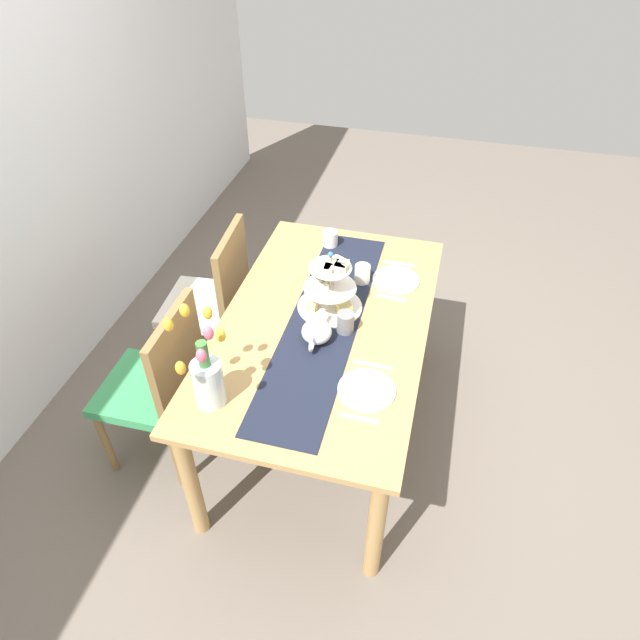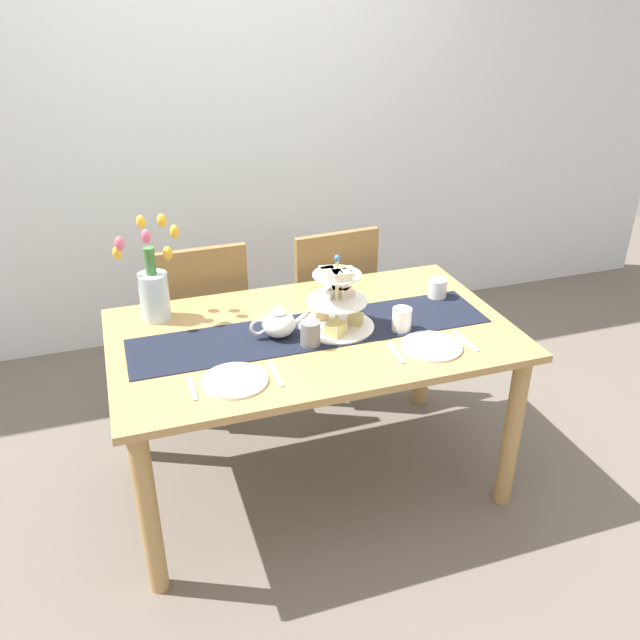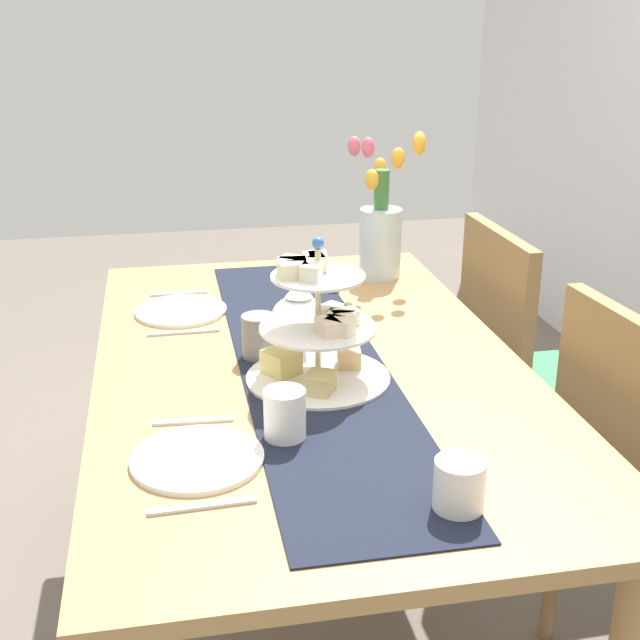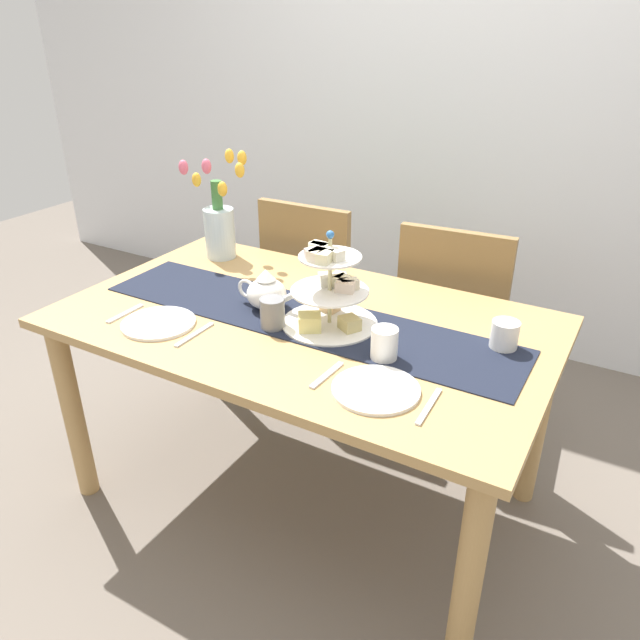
{
  "view_description": "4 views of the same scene",
  "coord_description": "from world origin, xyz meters",
  "px_view_note": "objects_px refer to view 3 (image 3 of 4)",
  "views": [
    {
      "loc": [
        -1.84,
        -0.46,
        2.38
      ],
      "look_at": [
        -0.06,
        0.01,
        0.79
      ],
      "focal_mm": 31.3,
      "sensor_mm": 36.0,
      "label": 1
    },
    {
      "loc": [
        -0.69,
        -2.16,
        1.95
      ],
      "look_at": [
        0.01,
        -0.08,
        0.82
      ],
      "focal_mm": 36.86,
      "sensor_mm": 36.0,
      "label": 2
    },
    {
      "loc": [
        1.67,
        -0.3,
        1.47
      ],
      "look_at": [
        0.02,
        0.02,
        0.83
      ],
      "focal_mm": 47.29,
      "sensor_mm": 36.0,
      "label": 3
    },
    {
      "loc": [
        0.91,
        -1.47,
        1.6
      ],
      "look_at": [
        0.1,
        -0.05,
        0.77
      ],
      "focal_mm": 33.94,
      "sensor_mm": 36.0,
      "label": 4
    }
  ],
  "objects_px": {
    "tiered_cake_stand": "(316,330)",
    "tulip_vase": "(381,227)",
    "cream_jug": "(459,486)",
    "knife_right": "(203,506)",
    "dinner_plate_left": "(181,311)",
    "dinner_plate_right": "(197,459)",
    "dining_table": "(310,404)",
    "fork_right": "(193,421)",
    "mug_grey": "(259,336)",
    "knife_left": "(183,332)",
    "fork_left": "(179,293)",
    "chair_left": "(529,370)",
    "mug_white_text": "(285,415)",
    "teapot": "(299,315)"
  },
  "relations": [
    {
      "from": "knife_left",
      "to": "dinner_plate_left",
      "type": "bearing_deg",
      "value": 180.0
    },
    {
      "from": "dining_table",
      "to": "tulip_vase",
      "type": "distance_m",
      "value": 0.69
    },
    {
      "from": "tiered_cake_stand",
      "to": "tulip_vase",
      "type": "bearing_deg",
      "value": 154.93
    },
    {
      "from": "dinner_plate_left",
      "to": "knife_right",
      "type": "distance_m",
      "value": 0.89
    },
    {
      "from": "fork_left",
      "to": "dining_table",
      "type": "bearing_deg",
      "value": 27.43
    },
    {
      "from": "dining_table",
      "to": "teapot",
      "type": "xyz_separation_m",
      "value": [
        -0.14,
        0.0,
        0.16
      ]
    },
    {
      "from": "dinner_plate_left",
      "to": "tulip_vase",
      "type": "bearing_deg",
      "value": 109.34
    },
    {
      "from": "tiered_cake_stand",
      "to": "teapot",
      "type": "relative_size",
      "value": 1.28
    },
    {
      "from": "knife_left",
      "to": "knife_right",
      "type": "distance_m",
      "value": 0.75
    },
    {
      "from": "teapot",
      "to": "knife_right",
      "type": "bearing_deg",
      "value": -21.68
    },
    {
      "from": "dinner_plate_left",
      "to": "dinner_plate_right",
      "type": "distance_m",
      "value": 0.75
    },
    {
      "from": "dinner_plate_right",
      "to": "tiered_cake_stand",
      "type": "bearing_deg",
      "value": 137.46
    },
    {
      "from": "chair_left",
      "to": "fork_left",
      "type": "bearing_deg",
      "value": -99.87
    },
    {
      "from": "dining_table",
      "to": "dinner_plate_right",
      "type": "relative_size",
      "value": 6.8
    },
    {
      "from": "dinner_plate_left",
      "to": "dinner_plate_right",
      "type": "xyz_separation_m",
      "value": [
        0.75,
        0.0,
        0.0
      ]
    },
    {
      "from": "tulip_vase",
      "to": "cream_jug",
      "type": "xyz_separation_m",
      "value": [
        1.17,
        -0.18,
        -0.1
      ]
    },
    {
      "from": "cream_jug",
      "to": "mug_grey",
      "type": "distance_m",
      "value": 0.69
    },
    {
      "from": "cream_jug",
      "to": "fork_left",
      "type": "distance_m",
      "value": 1.18
    },
    {
      "from": "chair_left",
      "to": "teapot",
      "type": "bearing_deg",
      "value": -73.2
    },
    {
      "from": "mug_grey",
      "to": "knife_left",
      "type": "bearing_deg",
      "value": -138.12
    },
    {
      "from": "dinner_plate_right",
      "to": "cream_jug",
      "type": "bearing_deg",
      "value": 60.07
    },
    {
      "from": "dinner_plate_right",
      "to": "fork_right",
      "type": "relative_size",
      "value": 1.53
    },
    {
      "from": "dinner_plate_left",
      "to": "fork_left",
      "type": "relative_size",
      "value": 1.53
    },
    {
      "from": "chair_left",
      "to": "fork_left",
      "type": "distance_m",
      "value": 0.99
    },
    {
      "from": "tiered_cake_stand",
      "to": "dinner_plate_left",
      "type": "distance_m",
      "value": 0.54
    },
    {
      "from": "tiered_cake_stand",
      "to": "knife_right",
      "type": "height_order",
      "value": "tiered_cake_stand"
    },
    {
      "from": "knife_left",
      "to": "mug_grey",
      "type": "height_order",
      "value": "mug_grey"
    },
    {
      "from": "cream_jug",
      "to": "fork_left",
      "type": "relative_size",
      "value": 0.57
    },
    {
      "from": "knife_right",
      "to": "dinner_plate_right",
      "type": "bearing_deg",
      "value": 180.0
    },
    {
      "from": "chair_left",
      "to": "dinner_plate_left",
      "type": "xyz_separation_m",
      "value": [
        -0.02,
        -0.95,
        0.23
      ]
    },
    {
      "from": "chair_left",
      "to": "knife_left",
      "type": "distance_m",
      "value": 0.99
    },
    {
      "from": "dinner_plate_left",
      "to": "mug_grey",
      "type": "relative_size",
      "value": 2.42
    },
    {
      "from": "cream_jug",
      "to": "fork_left",
      "type": "bearing_deg",
      "value": -160.82
    },
    {
      "from": "cream_jug",
      "to": "dinner_plate_left",
      "type": "xyz_separation_m",
      "value": [
        -0.97,
        -0.39,
        -0.04
      ]
    },
    {
      "from": "dining_table",
      "to": "knife_right",
      "type": "bearing_deg",
      "value": -26.58
    },
    {
      "from": "mug_grey",
      "to": "dinner_plate_left",
      "type": "bearing_deg",
      "value": -153.69
    },
    {
      "from": "tiered_cake_stand",
      "to": "mug_grey",
      "type": "height_order",
      "value": "tiered_cake_stand"
    },
    {
      "from": "mug_grey",
      "to": "mug_white_text",
      "type": "xyz_separation_m",
      "value": [
        0.38,
        0.0,
        -0.0
      ]
    },
    {
      "from": "tulip_vase",
      "to": "fork_right",
      "type": "distance_m",
      "value": 1.0
    },
    {
      "from": "teapot",
      "to": "cream_jug",
      "type": "bearing_deg",
      "value": 9.46
    },
    {
      "from": "mug_white_text",
      "to": "dining_table",
      "type": "bearing_deg",
      "value": 162.54
    },
    {
      "from": "chair_left",
      "to": "knife_right",
      "type": "xyz_separation_m",
      "value": [
        0.87,
        -0.95,
        0.23
      ]
    },
    {
      "from": "chair_left",
      "to": "cream_jug",
      "type": "height_order",
      "value": "chair_left"
    },
    {
      "from": "cream_jug",
      "to": "fork_right",
      "type": "xyz_separation_m",
      "value": [
        -0.37,
        -0.39,
        -0.04
      ]
    },
    {
      "from": "tulip_vase",
      "to": "mug_grey",
      "type": "distance_m",
      "value": 0.67
    },
    {
      "from": "fork_left",
      "to": "dinner_plate_right",
      "type": "relative_size",
      "value": 0.65
    },
    {
      "from": "tiered_cake_stand",
      "to": "dinner_plate_left",
      "type": "bearing_deg",
      "value": -150.62
    },
    {
      "from": "knife_right",
      "to": "mug_grey",
      "type": "distance_m",
      "value": 0.6
    },
    {
      "from": "cream_jug",
      "to": "knife_right",
      "type": "distance_m",
      "value": 0.4
    },
    {
      "from": "dinner_plate_left",
      "to": "mug_white_text",
      "type": "bearing_deg",
      "value": 12.91
    }
  ]
}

